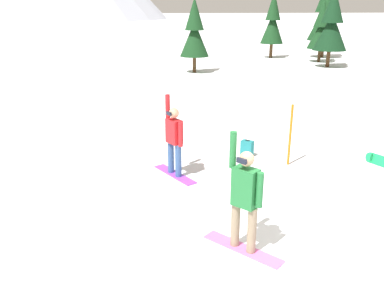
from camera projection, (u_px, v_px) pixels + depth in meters
The scene contains 10 objects.
ground_plane at pixel (317, 249), 6.71m from camera, with size 800.00×800.00×0.00m, color white.
snowboarder_foreground at pixel (245, 198), 6.39m from camera, with size 1.10×1.32×2.01m.
snowboarder_midground at pixel (174, 139), 9.41m from camera, with size 0.85×1.45×1.94m.
backpack_teal at pixel (247, 149), 10.88m from camera, with size 0.38×0.38×0.47m.
trail_marker_pole at pixel (290, 135), 10.10m from camera, with size 0.06×0.06×1.59m, color orange.
pine_tree_young at pixel (322, 28), 29.72m from camera, with size 1.98×1.98×4.51m.
pine_tree_tall at pixel (332, 25), 26.86m from camera, with size 2.26×2.26×5.19m.
pine_tree_twin at pixel (273, 22), 32.15m from camera, with size 1.85×1.85×5.23m.
pine_tree_broad at pixel (326, 14), 32.26m from camera, with size 2.65×2.65×6.32m.
pine_tree_leaning at pixel (194, 32), 24.64m from camera, with size 1.81×1.81×4.55m.
Camera 1 is at (-3.31, -5.21, 3.82)m, focal length 37.34 mm.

